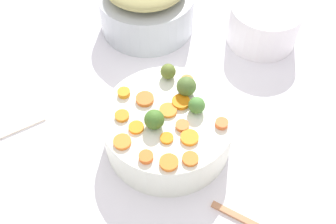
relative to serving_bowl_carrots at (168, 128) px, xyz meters
The scene contains 24 objects.
tabletop 0.08m from the serving_bowl_carrots, 67.88° to the left, with size 2.40×2.40×0.02m, color white.
serving_bowl_carrots is the anchor object (origin of this frame).
metal_pot 0.40m from the serving_bowl_carrots, ahead, with size 0.26×0.26×0.11m, color #B5BCC0.
carrot_slice_0 0.13m from the serving_bowl_carrots, 164.34° to the left, with size 0.04×0.04×0.01m, color orange.
carrot_slice_1 0.11m from the serving_bowl_carrots, 78.23° to the left, with size 0.03×0.03×0.01m, color orange.
carrot_slice_2 0.11m from the serving_bowl_carrots, 41.04° to the right, with size 0.03×0.03×0.01m, color orange.
carrot_slice_3 0.12m from the serving_bowl_carrots, 141.60° to the left, with size 0.03×0.03×0.01m, color orange.
carrot_slice_4 0.09m from the serving_bowl_carrots, 160.77° to the right, with size 0.04×0.04×0.01m, color orange.
carrot_slice_5 0.07m from the serving_bowl_carrots, 63.95° to the right, with size 0.04×0.04×0.01m, color orange.
carrot_slice_6 0.12m from the serving_bowl_carrots, 111.06° to the left, with size 0.04×0.04×0.01m, color orange.
carrot_slice_7 0.12m from the serving_bowl_carrots, 43.24° to the left, with size 0.03×0.03×0.01m, color orange.
carrot_slice_8 0.08m from the serving_bowl_carrots, 35.29° to the left, with size 0.04×0.04×0.01m, color orange.
carrot_slice_9 0.05m from the serving_bowl_carrots, 18.25° to the right, with size 0.04×0.04×0.01m, color orange.
carrot_slice_10 0.09m from the serving_bowl_carrots, 101.58° to the left, with size 0.03×0.03×0.01m, color orange.
carrot_slice_11 0.12m from the serving_bowl_carrots, 119.93° to the right, with size 0.03×0.03×0.01m, color orange.
carrot_slice_12 0.13m from the serving_bowl_carrots, behind, with size 0.03×0.03×0.01m, color orange.
carrot_slice_13 0.07m from the serving_bowl_carrots, 153.33° to the right, with size 0.03×0.03×0.01m, color orange.
carrot_slice_14 0.08m from the serving_bowl_carrots, 161.07° to the left, with size 0.03×0.03×0.01m, color orange.
brussels_sprout_0 0.08m from the serving_bowl_carrots, 117.98° to the left, with size 0.04×0.04×0.04m, color #437128.
brussels_sprout_1 0.09m from the serving_bowl_carrots, 95.45° to the right, with size 0.03×0.03×0.03m, color #4C8337.
brussels_sprout_2 0.12m from the serving_bowl_carrots, 16.61° to the right, with size 0.03×0.03×0.03m, color #5D702C.
brussels_sprout_3 0.10m from the serving_bowl_carrots, 49.41° to the right, with size 0.04×0.04×0.04m, color #506E31.
casserole_dish 0.42m from the serving_bowl_carrots, 53.75° to the right, with size 0.19×0.19×0.11m, color white.
dish_towel 0.38m from the serving_bowl_carrots, 60.71° to the left, with size 0.12×0.11×0.01m, color silver.
Camera 1 is at (-0.49, 0.08, 0.76)m, focal length 42.05 mm.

